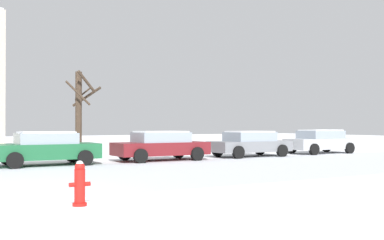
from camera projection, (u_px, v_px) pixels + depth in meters
The scene contains 7 objects.
ground_plane at pixel (3, 197), 10.67m from camera, with size 120.00×120.00×0.00m, color white.
fire_hydrant at pixel (80, 183), 9.48m from camera, with size 0.44×0.30×0.93m.
parked_car_green at pixel (46, 148), 18.99m from camera, with size 4.23×2.15×1.40m.
parked_car_maroon at pixel (161, 145), 21.56m from camera, with size 4.45×2.12×1.39m.
parked_car_gray at pixel (250, 143), 24.23m from camera, with size 4.38×2.14×1.35m.
parked_car_silver at pixel (321, 141), 26.94m from camera, with size 4.40×2.08×1.40m.
tree_far_left at pixel (80, 111), 23.57m from camera, with size 2.02×2.07×4.41m.
Camera 1 is at (-1.36, -11.49, 1.67)m, focal length 42.91 mm.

